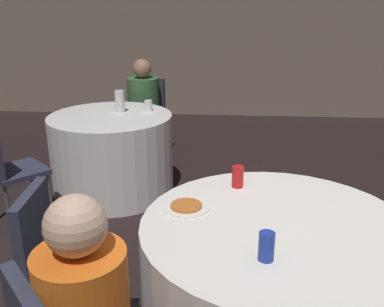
{
  "coord_description": "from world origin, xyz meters",
  "views": [
    {
      "loc": [
        -0.38,
        -1.82,
        1.74
      ],
      "look_at": [
        -0.56,
        0.65,
        0.85
      ],
      "focal_mm": 40.0,
      "sensor_mm": 36.0,
      "label": 1
    }
  ],
  "objects_px": {
    "bottle_far": "(120,101)",
    "chair_far_southwest": "(4,162)",
    "table_near": "(273,291)",
    "person_green_jacket": "(142,111)",
    "chair_near_west": "(56,261)",
    "soda_can_blue": "(266,246)",
    "pizza_plate_near": "(186,206)",
    "table_far": "(113,154)",
    "soda_can_red": "(238,177)",
    "chair_far_north": "(147,111)"
  },
  "relations": [
    {
      "from": "table_near",
      "to": "chair_far_north",
      "type": "xyz_separation_m",
      "value": [
        -1.13,
        2.89,
        0.18
      ]
    },
    {
      "from": "person_green_jacket",
      "to": "soda_can_red",
      "type": "height_order",
      "value": "person_green_jacket"
    },
    {
      "from": "table_far",
      "to": "bottle_far",
      "type": "bearing_deg",
      "value": 62.07
    },
    {
      "from": "table_near",
      "to": "pizza_plate_near",
      "type": "bearing_deg",
      "value": 162.76
    },
    {
      "from": "chair_far_north",
      "to": "soda_can_blue",
      "type": "distance_m",
      "value": 3.37
    },
    {
      "from": "table_far",
      "to": "chair_far_southwest",
      "type": "distance_m",
      "value": 1.0
    },
    {
      "from": "table_far",
      "to": "soda_can_blue",
      "type": "distance_m",
      "value": 2.57
    },
    {
      "from": "table_far",
      "to": "person_green_jacket",
      "type": "xyz_separation_m",
      "value": [
        0.14,
        0.81,
        0.22
      ]
    },
    {
      "from": "table_near",
      "to": "chair_near_west",
      "type": "bearing_deg",
      "value": -175.64
    },
    {
      "from": "pizza_plate_near",
      "to": "table_near",
      "type": "bearing_deg",
      "value": -17.24
    },
    {
      "from": "chair_far_southwest",
      "to": "chair_far_north",
      "type": "bearing_deg",
      "value": 106.89
    },
    {
      "from": "table_near",
      "to": "soda_can_blue",
      "type": "bearing_deg",
      "value": -105.84
    },
    {
      "from": "bottle_far",
      "to": "soda_can_red",
      "type": "bearing_deg",
      "value": -57.3
    },
    {
      "from": "table_near",
      "to": "person_green_jacket",
      "type": "bearing_deg",
      "value": 113.02
    },
    {
      "from": "pizza_plate_near",
      "to": "person_green_jacket",
      "type": "bearing_deg",
      "value": 105.44
    },
    {
      "from": "chair_near_west",
      "to": "pizza_plate_near",
      "type": "bearing_deg",
      "value": 105.15
    },
    {
      "from": "person_green_jacket",
      "to": "bottle_far",
      "type": "height_order",
      "value": "person_green_jacket"
    },
    {
      "from": "person_green_jacket",
      "to": "soda_can_blue",
      "type": "relative_size",
      "value": 9.44
    },
    {
      "from": "chair_far_north",
      "to": "soda_can_red",
      "type": "xyz_separation_m",
      "value": [
        0.96,
        -2.48,
        0.26
      ]
    },
    {
      "from": "pizza_plate_near",
      "to": "table_far",
      "type": "bearing_deg",
      "value": 115.53
    },
    {
      "from": "table_far",
      "to": "chair_far_southwest",
      "type": "bearing_deg",
      "value": -133.42
    },
    {
      "from": "soda_can_red",
      "to": "table_far",
      "type": "bearing_deg",
      "value": 126.55
    },
    {
      "from": "table_near",
      "to": "chair_far_southwest",
      "type": "xyz_separation_m",
      "value": [
        -1.97,
        1.21,
        0.18
      ]
    },
    {
      "from": "person_green_jacket",
      "to": "pizza_plate_near",
      "type": "xyz_separation_m",
      "value": [
        0.72,
        -2.6,
        0.17
      ]
    },
    {
      "from": "person_green_jacket",
      "to": "pizza_plate_near",
      "type": "height_order",
      "value": "person_green_jacket"
    },
    {
      "from": "soda_can_blue",
      "to": "bottle_far",
      "type": "xyz_separation_m",
      "value": [
        -1.15,
        2.35,
        0.04
      ]
    },
    {
      "from": "table_far",
      "to": "soda_can_blue",
      "type": "xyz_separation_m",
      "value": [
        1.21,
        -2.22,
        0.44
      ]
    },
    {
      "from": "table_near",
      "to": "person_green_jacket",
      "type": "relative_size",
      "value": 1.13
    },
    {
      "from": "table_far",
      "to": "bottle_far",
      "type": "height_order",
      "value": "bottle_far"
    },
    {
      "from": "table_far",
      "to": "pizza_plate_near",
      "type": "bearing_deg",
      "value": -64.47
    },
    {
      "from": "person_green_jacket",
      "to": "bottle_far",
      "type": "xyz_separation_m",
      "value": [
        -0.07,
        -0.68,
        0.26
      ]
    },
    {
      "from": "chair_near_west",
      "to": "pizza_plate_near",
      "type": "xyz_separation_m",
      "value": [
        0.62,
        0.22,
        0.21
      ]
    },
    {
      "from": "table_far",
      "to": "chair_far_southwest",
      "type": "xyz_separation_m",
      "value": [
        -0.67,
        -0.71,
        0.18
      ]
    },
    {
      "from": "table_far",
      "to": "chair_far_north",
      "type": "xyz_separation_m",
      "value": [
        0.16,
        0.97,
        0.18
      ]
    },
    {
      "from": "chair_near_west",
      "to": "soda_can_blue",
      "type": "xyz_separation_m",
      "value": [
        0.98,
        -0.22,
        0.26
      ]
    },
    {
      "from": "table_near",
      "to": "chair_near_west",
      "type": "height_order",
      "value": "chair_near_west"
    },
    {
      "from": "bottle_far",
      "to": "chair_far_southwest",
      "type": "bearing_deg",
      "value": -131.44
    },
    {
      "from": "chair_near_west",
      "to": "chair_far_north",
      "type": "height_order",
      "value": "same"
    },
    {
      "from": "pizza_plate_near",
      "to": "chair_far_southwest",
      "type": "bearing_deg",
      "value": 144.85
    },
    {
      "from": "chair_far_southwest",
      "to": "soda_can_red",
      "type": "height_order",
      "value": "chair_far_southwest"
    },
    {
      "from": "table_near",
      "to": "table_far",
      "type": "relative_size",
      "value": 1.15
    },
    {
      "from": "table_near",
      "to": "person_green_jacket",
      "type": "height_order",
      "value": "person_green_jacket"
    },
    {
      "from": "soda_can_blue",
      "to": "person_green_jacket",
      "type": "bearing_deg",
      "value": 109.57
    },
    {
      "from": "soda_can_red",
      "to": "bottle_far",
      "type": "xyz_separation_m",
      "value": [
        -1.05,
        1.64,
        0.04
      ]
    },
    {
      "from": "chair_far_north",
      "to": "chair_far_southwest",
      "type": "distance_m",
      "value": 1.88
    },
    {
      "from": "chair_far_north",
      "to": "chair_far_southwest",
      "type": "relative_size",
      "value": 1.0
    },
    {
      "from": "chair_near_west",
      "to": "chair_far_southwest",
      "type": "relative_size",
      "value": 1.0
    },
    {
      "from": "soda_can_red",
      "to": "bottle_far",
      "type": "relative_size",
      "value": 0.6
    },
    {
      "from": "person_green_jacket",
      "to": "pizza_plate_near",
      "type": "distance_m",
      "value": 2.7
    },
    {
      "from": "chair_far_southwest",
      "to": "bottle_far",
      "type": "bearing_deg",
      "value": 91.98
    }
  ]
}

